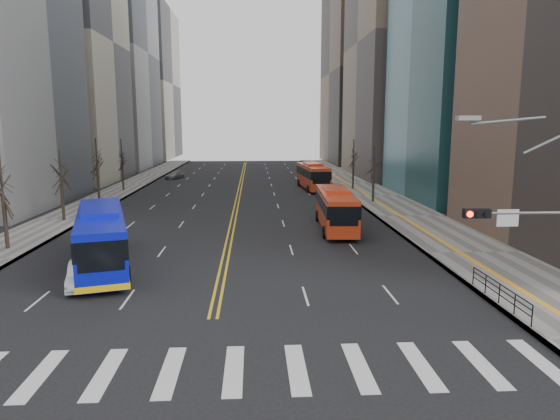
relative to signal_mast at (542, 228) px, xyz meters
name	(u,v)px	position (x,y,z in m)	size (l,w,h in m)	color
ground	(202,371)	(-13.77, -2.00, -4.86)	(220.00, 220.00, 0.00)	black
sidewalk_right	(375,196)	(3.73, 43.00, -4.78)	(7.00, 130.00, 0.15)	slate
sidewalk_left	(105,198)	(-30.27, 43.00, -4.78)	(5.00, 130.00, 0.15)	slate
crosswalk	(202,371)	(-13.77, -2.00, -4.85)	(26.70, 4.00, 0.01)	silver
centerline	(240,188)	(-13.77, 53.00, -4.85)	(0.55, 100.00, 0.01)	gold
office_towers	(241,33)	(-13.64, 66.51, 19.07)	(83.00, 134.00, 58.00)	gray
signal_mast	(542,228)	(0.00, 0.00, 0.00)	(5.37, 0.37, 9.39)	slate
pedestrian_railing	(500,290)	(0.53, 4.00, -4.03)	(0.06, 6.06, 1.02)	black
street_trees	(165,166)	(-20.94, 32.55, 0.02)	(35.20, 47.20, 7.60)	black
blue_bus	(101,236)	(-21.61, 12.47, -2.86)	(6.40, 13.44, 3.81)	#0D15C6
red_bus_near	(336,207)	(-4.65, 23.20, -2.86)	(3.28, 11.46, 3.59)	red
red_bus_far	(313,175)	(-3.41, 50.64, -2.78)	(3.61, 12.03, 3.74)	red
car_white	(83,274)	(-21.46, 8.32, -4.15)	(1.50, 4.29, 1.41)	white
car_dark_mid	(323,180)	(-1.27, 55.58, -4.10)	(1.79, 4.45, 1.52)	black
car_silver	(175,175)	(-25.15, 65.96, -4.24)	(1.72, 4.23, 1.23)	gray
car_dark_far	(311,172)	(-1.27, 71.63, -4.29)	(1.89, 4.11, 1.14)	black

